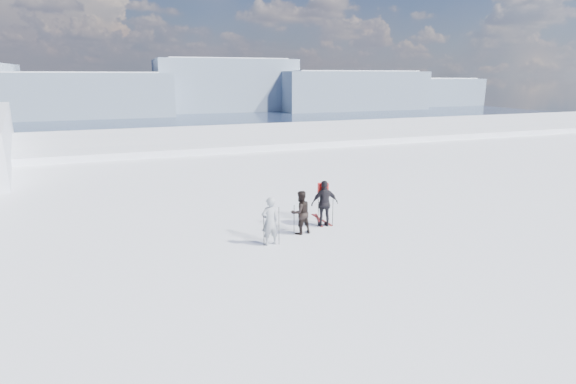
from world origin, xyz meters
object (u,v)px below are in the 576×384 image
skier_grey (270,221)px  skier_dark (300,212)px  skis_loose (320,220)px  skier_pack (325,204)px

skier_grey → skier_dark: size_ratio=1.04×
skier_grey → skis_loose: skier_grey is taller
skier_pack → skis_loose: 1.16m
skier_grey → skier_dark: skier_grey is taller
skier_grey → skier_dark: 1.60m
skier_dark → skis_loose: skier_dark is taller
skier_dark → skis_loose: (1.37, 1.19, -0.82)m
skier_grey → skis_loose: size_ratio=1.02×
skier_grey → skier_pack: bearing=-163.7°
skier_dark → skier_pack: bearing=-168.4°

